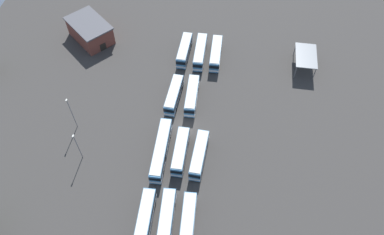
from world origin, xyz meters
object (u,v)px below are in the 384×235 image
(lamp_post_by_building, at_px, (72,113))
(bus_row2_slot1, at_px, (192,96))
(bus_row1_slot0, at_px, (199,155))
(depot_building, at_px, (90,31))
(maintenance_shelter, at_px, (306,56))
(bus_row3_slot2, at_px, (184,50))
(bus_row0_slot1, at_px, (166,219))
(bus_row0_slot0, at_px, (188,223))
(bus_row3_slot0, at_px, (216,54))
(bus_row1_slot2, at_px, (161,150))
(bus_row1_slot1, at_px, (180,151))
(lamp_post_mid_lot, at_px, (78,146))
(bus_row0_slot2, at_px, (145,219))
(bus_row2_slot2, at_px, (174,95))
(bus_row3_slot1, at_px, (200,52))

(lamp_post_by_building, bearing_deg, bus_row2_slot1, -65.50)
(bus_row1_slot0, xyz_separation_m, bus_row2_slot1, (16.08, 3.91, -0.00))
(depot_building, height_order, maintenance_shelter, depot_building)
(bus_row3_slot2, bearing_deg, bus_row0_slot1, -175.25)
(bus_row0_slot0, bearing_deg, bus_row3_slot0, -0.43)
(bus_row1_slot2, relative_size, bus_row2_slot1, 1.36)
(bus_row1_slot1, distance_m, bus_row1_slot2, 4.19)
(bus_row3_slot2, distance_m, lamp_post_mid_lot, 38.42)
(bus_row0_slot1, relative_size, depot_building, 0.79)
(bus_row0_slot1, bearing_deg, bus_row3_slot2, 4.75)
(bus_row0_slot2, relative_size, depot_building, 0.77)
(depot_building, bearing_deg, maintenance_shelter, -92.62)
(bus_row1_slot0, height_order, lamp_post_by_building, lamp_post_by_building)
(bus_row0_slot2, height_order, lamp_post_mid_lot, lamp_post_mid_lot)
(bus_row3_slot0, xyz_separation_m, maintenance_shelter, (0.30, -22.84, 2.05))
(bus_row2_slot2, distance_m, lamp_post_mid_lot, 25.45)
(bus_row0_slot0, xyz_separation_m, bus_row0_slot1, (0.04, 4.13, 0.00))
(bus_row0_slot2, bearing_deg, bus_row2_slot2, -0.25)
(bus_row2_slot2, bearing_deg, lamp_post_by_building, 117.90)
(bus_row3_slot0, height_order, bus_row3_slot2, same)
(bus_row0_slot2, bearing_deg, bus_row1_slot0, -28.21)
(bus_row1_slot0, height_order, bus_row2_slot1, same)
(bus_row1_slot1, distance_m, bus_row3_slot0, 31.20)
(lamp_post_mid_lot, bearing_deg, bus_row1_slot0, -83.04)
(bus_row1_slot1, xyz_separation_m, bus_row3_slot1, (30.86, -0.16, 0.00))
(bus_row1_slot1, height_order, bus_row3_slot0, same)
(bus_row3_slot0, bearing_deg, depot_building, 85.17)
(bus_row0_slot2, xyz_separation_m, bus_row2_slot2, (31.19, -0.13, -0.00))
(bus_row2_slot1, distance_m, bus_row3_slot2, 15.73)
(bus_row1_slot0, xyz_separation_m, bus_row3_slot0, (31.20, -0.21, 0.00))
(bus_row3_slot1, relative_size, lamp_post_mid_lot, 1.37)
(bus_row1_slot0, bearing_deg, bus_row3_slot2, 14.56)
(bus_row3_slot2, bearing_deg, bus_row1_slot1, -172.59)
(bus_row2_slot2, height_order, lamp_post_by_building, lamp_post_by_building)
(bus_row2_slot2, bearing_deg, bus_row0_slot1, -172.71)
(bus_row0_slot0, height_order, depot_building, depot_building)
(bus_row3_slot1, xyz_separation_m, bus_row3_slot2, (0.08, 4.19, -0.00))
(bus_row2_slot1, height_order, bus_row3_slot0, same)
(bus_row3_slot1, bearing_deg, bus_row0_slot0, -175.31)
(bus_row1_slot0, height_order, bus_row1_slot2, same)
(bus_row3_slot2, relative_size, maintenance_shelter, 1.21)
(bus_row2_slot2, xyz_separation_m, lamp_post_mid_lot, (-18.74, 17.00, 2.73))
(bus_row2_slot1, height_order, bus_row2_slot2, same)
(depot_building, relative_size, lamp_post_mid_lot, 1.78)
(bus_row0_slot0, distance_m, bus_row1_slot2, 17.09)
(bus_row0_slot1, height_order, bus_row2_slot1, same)
(bus_row1_slot2, relative_size, lamp_post_mid_lot, 1.77)
(bus_row2_slot1, bearing_deg, bus_row1_slot2, 164.85)
(bus_row0_slot0, distance_m, lamp_post_by_building, 35.09)
(bus_row0_slot1, xyz_separation_m, bus_row0_slot2, (-0.51, 4.06, -0.00))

